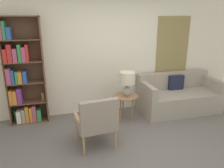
{
  "coord_description": "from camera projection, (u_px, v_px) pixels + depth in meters",
  "views": [
    {
      "loc": [
        -1.14,
        -2.65,
        2.16
      ],
      "look_at": [
        -0.12,
        1.17,
        0.9
      ],
      "focal_mm": 35.0,
      "sensor_mm": 36.0,
      "label": 1
    }
  ],
  "objects": [
    {
      "name": "wall_back",
      "position": [
        109.0,
        53.0,
        4.84
      ],
      "size": [
        6.4,
        0.08,
        2.7
      ],
      "color": "silver",
      "rests_on": "ground_plane"
    },
    {
      "name": "couch",
      "position": [
        178.0,
        97.0,
        5.11
      ],
      "size": [
        1.79,
        0.88,
        0.85
      ],
      "color": "#9E9384",
      "rests_on": "ground_plane"
    },
    {
      "name": "side_table",
      "position": [
        126.0,
        98.0,
        4.52
      ],
      "size": [
        0.5,
        0.5,
        0.57
      ],
      "color": "#99704C",
      "rests_on": "ground_plane"
    },
    {
      "name": "table_lamp",
      "position": [
        127.0,
        81.0,
        4.38
      ],
      "size": [
        0.31,
        0.31,
        0.51
      ],
      "color": "#A59E93",
      "rests_on": "side_table"
    },
    {
      "name": "armchair",
      "position": [
        97.0,
        120.0,
        3.57
      ],
      "size": [
        0.69,
        0.67,
        0.91
      ],
      "color": "tan",
      "rests_on": "ground_plane"
    },
    {
      "name": "ground_plane",
      "position": [
        139.0,
        161.0,
        3.38
      ],
      "size": [
        14.0,
        14.0,
        0.0
      ],
      "primitive_type": "plane",
      "color": "#66605B"
    },
    {
      "name": "bookshelf",
      "position": [
        22.0,
        77.0,
        4.33
      ],
      "size": [
        0.74,
        0.3,
        2.14
      ],
      "color": "brown",
      "rests_on": "ground_plane"
    }
  ]
}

